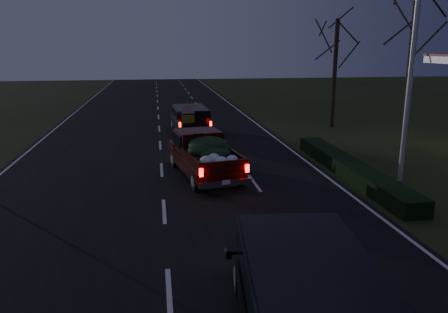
{
  "coord_description": "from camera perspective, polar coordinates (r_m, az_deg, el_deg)",
  "views": [
    {
      "loc": [
        -0.12,
        -13.57,
        5.25
      ],
      "look_at": [
        2.29,
        1.91,
        1.3
      ],
      "focal_mm": 35.0,
      "sensor_mm": 36.0,
      "label": 1
    }
  ],
  "objects": [
    {
      "name": "lead_suv",
      "position": [
        27.03,
        -4.43,
        5.12
      ],
      "size": [
        2.21,
        4.81,
        1.35
      ],
      "rotation": [
        0.0,
        0.0,
        0.05
      ],
      "color": "black",
      "rests_on": "ground"
    },
    {
      "name": "bare_tree_mid",
      "position": [
        24.16,
        23.6,
        15.63
      ],
      "size": [
        3.6,
        3.6,
        8.5
      ],
      "color": "black",
      "rests_on": "ground"
    },
    {
      "name": "ground",
      "position": [
        14.55,
        -7.82,
        -7.14
      ],
      "size": [
        120.0,
        120.0,
        0.0
      ],
      "primitive_type": "plane",
      "color": "black",
      "rests_on": "ground"
    },
    {
      "name": "rear_suv",
      "position": [
        8.05,
        10.65,
        -16.84
      ],
      "size": [
        2.73,
        5.45,
        1.51
      ],
      "rotation": [
        0.0,
        0.0,
        -0.11
      ],
      "color": "black",
      "rests_on": "ground"
    },
    {
      "name": "road_asphalt",
      "position": [
        14.55,
        -7.82,
        -7.1
      ],
      "size": [
        14.0,
        120.0,
        0.02
      ],
      "primitive_type": "cube",
      "color": "black",
      "rests_on": "ground"
    },
    {
      "name": "light_pole",
      "position": [
        18.3,
        23.59,
        13.73
      ],
      "size": [
        0.5,
        0.9,
        9.16
      ],
      "color": "silver",
      "rests_on": "ground"
    },
    {
      "name": "bare_tree_far",
      "position": [
        29.92,
        14.44,
        13.68
      ],
      "size": [
        3.6,
        3.6,
        7.0
      ],
      "color": "black",
      "rests_on": "ground"
    },
    {
      "name": "hedge_row",
      "position": [
        19.02,
        16.13,
        -1.51
      ],
      "size": [
        1.0,
        10.0,
        0.6
      ],
      "primitive_type": "cube",
      "color": "black",
      "rests_on": "ground"
    },
    {
      "name": "pickup_truck",
      "position": [
        18.12,
        -2.67,
        0.56
      ],
      "size": [
        2.79,
        5.33,
        2.66
      ],
      "rotation": [
        0.0,
        0.0,
        0.18
      ],
      "color": "#3E0C08",
      "rests_on": "ground"
    }
  ]
}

